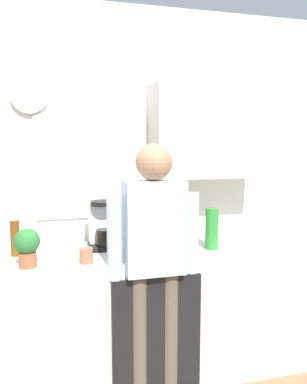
{
  "coord_description": "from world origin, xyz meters",
  "views": [
    {
      "loc": [
        -0.63,
        -2.25,
        1.6
      ],
      "look_at": [
        0.07,
        0.25,
        1.28
      ],
      "focal_mm": 37.09,
      "sensor_mm": 36.0,
      "label": 1
    }
  ],
  "objects_px": {
    "cup_terracotta_mug": "(86,256)",
    "cup_blue_mug": "(124,246)",
    "bottle_clear_soda": "(212,229)",
    "person_at_sink": "(154,252)",
    "bottle_amber_beer": "(15,238)",
    "potted_plant": "(27,245)",
    "bottle_green_wine": "(182,225)",
    "bottle_dark_sauce": "(145,244)",
    "dish_soap": "(165,245)",
    "coffee_maker": "(103,227)"
  },
  "relations": [
    {
      "from": "bottle_dark_sauce",
      "to": "cup_terracotta_mug",
      "type": "distance_m",
      "value": 0.37
    },
    {
      "from": "potted_plant",
      "to": "dish_soap",
      "type": "height_order",
      "value": "potted_plant"
    },
    {
      "from": "bottle_green_wine",
      "to": "dish_soap",
      "type": "bearing_deg",
      "value": -129.63
    },
    {
      "from": "bottle_amber_beer",
      "to": "bottle_green_wine",
      "type": "height_order",
      "value": "bottle_green_wine"
    },
    {
      "from": "cup_terracotta_mug",
      "to": "cup_blue_mug",
      "type": "height_order",
      "value": "cup_blue_mug"
    },
    {
      "from": "bottle_clear_soda",
      "to": "cup_terracotta_mug",
      "type": "bearing_deg",
      "value": -173.46
    },
    {
      "from": "bottle_dark_sauce",
      "to": "potted_plant",
      "type": "bearing_deg",
      "value": 178.93
    },
    {
      "from": "bottle_amber_beer",
      "to": "bottle_green_wine",
      "type": "relative_size",
      "value": 0.77
    },
    {
      "from": "bottle_clear_soda",
      "to": "person_at_sink",
      "type": "xyz_separation_m",
      "value": [
        -0.46,
        -0.19,
        -0.08
      ]
    },
    {
      "from": "coffee_maker",
      "to": "dish_soap",
      "type": "height_order",
      "value": "coffee_maker"
    },
    {
      "from": "coffee_maker",
      "to": "person_at_sink",
      "type": "height_order",
      "value": "person_at_sink"
    },
    {
      "from": "bottle_green_wine",
      "to": "cup_terracotta_mug",
      "type": "bearing_deg",
      "value": -162.21
    },
    {
      "from": "bottle_clear_soda",
      "to": "person_at_sink",
      "type": "height_order",
      "value": "person_at_sink"
    },
    {
      "from": "cup_blue_mug",
      "to": "potted_plant",
      "type": "xyz_separation_m",
      "value": [
        -0.59,
        -0.13,
        0.08
      ]
    },
    {
      "from": "bottle_green_wine",
      "to": "bottle_dark_sauce",
      "type": "distance_m",
      "value": 0.4
    },
    {
      "from": "cup_blue_mug",
      "to": "dish_soap",
      "type": "xyz_separation_m",
      "value": [
        0.24,
        -0.16,
        0.03
      ]
    },
    {
      "from": "potted_plant",
      "to": "coffee_maker",
      "type": "bearing_deg",
      "value": 33.28
    },
    {
      "from": "potted_plant",
      "to": "bottle_green_wine",
      "type": "bearing_deg",
      "value": 11.66
    },
    {
      "from": "bottle_amber_beer",
      "to": "potted_plant",
      "type": "distance_m",
      "value": 0.28
    },
    {
      "from": "cup_blue_mug",
      "to": "person_at_sink",
      "type": "xyz_separation_m",
      "value": [
        0.14,
        -0.23,
        0.01
      ]
    },
    {
      "from": "cup_terracotta_mug",
      "to": "cup_blue_mug",
      "type": "relative_size",
      "value": 0.92
    },
    {
      "from": "bottle_dark_sauce",
      "to": "cup_terracotta_mug",
      "type": "relative_size",
      "value": 1.96
    },
    {
      "from": "bottle_clear_soda",
      "to": "cup_blue_mug",
      "type": "xyz_separation_m",
      "value": [
        -0.6,
        0.04,
        -0.09
      ]
    },
    {
      "from": "coffee_maker",
      "to": "bottle_clear_soda",
      "type": "distance_m",
      "value": 0.75
    },
    {
      "from": "coffee_maker",
      "to": "bottle_green_wine",
      "type": "relative_size",
      "value": 1.1
    },
    {
      "from": "bottle_amber_beer",
      "to": "potted_plant",
      "type": "xyz_separation_m",
      "value": [
        0.08,
        -0.27,
        0.02
      ]
    },
    {
      "from": "cup_terracotta_mug",
      "to": "cup_blue_mug",
      "type": "bearing_deg",
      "value": 28.58
    },
    {
      "from": "bottle_clear_soda",
      "to": "person_at_sink",
      "type": "bearing_deg",
      "value": -157.62
    },
    {
      "from": "bottle_amber_beer",
      "to": "dish_soap",
      "type": "distance_m",
      "value": 0.96
    },
    {
      "from": "bottle_clear_soda",
      "to": "bottle_dark_sauce",
      "type": "relative_size",
      "value": 1.56
    },
    {
      "from": "bottle_dark_sauce",
      "to": "cup_blue_mug",
      "type": "xyz_separation_m",
      "value": [
        -0.11,
        0.14,
        -0.04
      ]
    },
    {
      "from": "bottle_clear_soda",
      "to": "cup_terracotta_mug",
      "type": "relative_size",
      "value": 3.04
    },
    {
      "from": "coffee_maker",
      "to": "cup_terracotta_mug",
      "type": "relative_size",
      "value": 3.59
    },
    {
      "from": "coffee_maker",
      "to": "cup_blue_mug",
      "type": "xyz_separation_m",
      "value": [
        0.11,
        -0.19,
        -0.1
      ]
    },
    {
      "from": "bottle_clear_soda",
      "to": "bottle_dark_sauce",
      "type": "distance_m",
      "value": 0.51
    },
    {
      "from": "bottle_amber_beer",
      "to": "person_at_sink",
      "type": "bearing_deg",
      "value": -24.48
    },
    {
      "from": "person_at_sink",
      "to": "potted_plant",
      "type": "bearing_deg",
      "value": 172.68
    },
    {
      "from": "cup_terracotta_mug",
      "to": "person_at_sink",
      "type": "xyz_separation_m",
      "value": [
        0.4,
        -0.09,
        0.02
      ]
    },
    {
      "from": "bottle_green_wine",
      "to": "person_at_sink",
      "type": "bearing_deg",
      "value": -133.02
    },
    {
      "from": "person_at_sink",
      "to": "bottle_dark_sauce",
      "type": "bearing_deg",
      "value": 111.27
    },
    {
      "from": "coffee_maker",
      "to": "bottle_dark_sauce",
      "type": "relative_size",
      "value": 1.83
    },
    {
      "from": "coffee_maker",
      "to": "bottle_green_wine",
      "type": "xyz_separation_m",
      "value": [
        0.54,
        -0.11,
        0.0
      ]
    },
    {
      "from": "dish_soap",
      "to": "person_at_sink",
      "type": "bearing_deg",
      "value": -141.55
    },
    {
      "from": "cup_terracotta_mug",
      "to": "dish_soap",
      "type": "relative_size",
      "value": 0.51
    },
    {
      "from": "potted_plant",
      "to": "dish_soap",
      "type": "distance_m",
      "value": 0.83
    },
    {
      "from": "coffee_maker",
      "to": "potted_plant",
      "type": "xyz_separation_m",
      "value": [
        -0.49,
        -0.32,
        -0.01
      ]
    },
    {
      "from": "bottle_green_wine",
      "to": "cup_blue_mug",
      "type": "height_order",
      "value": "bottle_green_wine"
    },
    {
      "from": "bottle_dark_sauce",
      "to": "dish_soap",
      "type": "xyz_separation_m",
      "value": [
        0.13,
        -0.01,
        -0.01
      ]
    },
    {
      "from": "bottle_clear_soda",
      "to": "dish_soap",
      "type": "height_order",
      "value": "bottle_clear_soda"
    },
    {
      "from": "bottle_dark_sauce",
      "to": "potted_plant",
      "type": "xyz_separation_m",
      "value": [
        -0.7,
        0.01,
        0.04
      ]
    }
  ]
}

